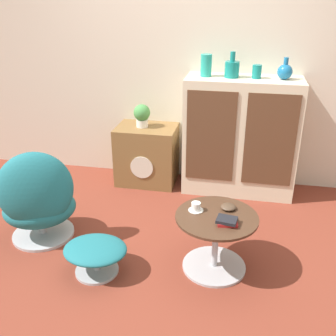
{
  "coord_description": "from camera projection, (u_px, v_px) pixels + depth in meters",
  "views": [
    {
      "loc": [
        0.58,
        -2.34,
        1.87
      ],
      "look_at": [
        0.02,
        0.5,
        0.55
      ],
      "focal_mm": 42.0,
      "sensor_mm": 36.0,
      "label": 1
    }
  ],
  "objects": [
    {
      "name": "sideboard",
      "position": [
        240.0,
        137.0,
        3.8
      ],
      "size": [
        1.07,
        0.45,
        1.13
      ],
      "color": "beige",
      "rests_on": "ground_plane"
    },
    {
      "name": "vase_inner_right",
      "position": [
        257.0,
        72.0,
        3.53
      ],
      "size": [
        0.08,
        0.08,
        0.12
      ],
      "color": "#147A75",
      "rests_on": "sideboard"
    },
    {
      "name": "ground_plane",
      "position": [
        153.0,
        261.0,
        2.97
      ],
      "size": [
        12.0,
        12.0,
        0.0
      ],
      "primitive_type": "plane",
      "color": "brown"
    },
    {
      "name": "book_stack",
      "position": [
        227.0,
        221.0,
        2.62
      ],
      "size": [
        0.15,
        0.13,
        0.04
      ],
      "color": "red",
      "rests_on": "coffee_table"
    },
    {
      "name": "egg_chair",
      "position": [
        38.0,
        200.0,
        3.09
      ],
      "size": [
        0.74,
        0.72,
        0.79
      ],
      "color": "#B7B7BC",
      "rests_on": "ground_plane"
    },
    {
      "name": "tv_console",
      "position": [
        147.0,
        155.0,
        4.08
      ],
      "size": [
        0.61,
        0.45,
        0.6
      ],
      "color": "brown",
      "rests_on": "ground_plane"
    },
    {
      "name": "wall_back",
      "position": [
        188.0,
        53.0,
        3.83
      ],
      "size": [
        6.4,
        0.06,
        2.6
      ],
      "color": "beige",
      "rests_on": "ground_plane"
    },
    {
      "name": "coffee_table",
      "position": [
        216.0,
        238.0,
        2.8
      ],
      "size": [
        0.58,
        0.58,
        0.44
      ],
      "color": "#B7B7BC",
      "rests_on": "ground_plane"
    },
    {
      "name": "teacup",
      "position": [
        196.0,
        207.0,
        2.77
      ],
      "size": [
        0.11,
        0.11,
        0.06
      ],
      "color": "white",
      "rests_on": "coffee_table"
    },
    {
      "name": "ottoman",
      "position": [
        95.0,
        252.0,
        2.78
      ],
      "size": [
        0.46,
        0.39,
        0.24
      ],
      "color": "#B7B7BC",
      "rests_on": "ground_plane"
    },
    {
      "name": "vase_rightmost",
      "position": [
        285.0,
        71.0,
        3.48
      ],
      "size": [
        0.13,
        0.13,
        0.19
      ],
      "color": "#196699",
      "rests_on": "sideboard"
    },
    {
      "name": "bowl",
      "position": [
        228.0,
        207.0,
        2.8
      ],
      "size": [
        0.11,
        0.11,
        0.04
      ],
      "color": "#4C3828",
      "rests_on": "coffee_table"
    },
    {
      "name": "vase_inner_left",
      "position": [
        232.0,
        69.0,
        3.56
      ],
      "size": [
        0.13,
        0.13,
        0.23
      ],
      "color": "#147A75",
      "rests_on": "sideboard"
    },
    {
      "name": "potted_plant",
      "position": [
        142.0,
        115.0,
        3.91
      ],
      "size": [
        0.17,
        0.17,
        0.23
      ],
      "color": "silver",
      "rests_on": "tv_console"
    },
    {
      "name": "vase_leftmost",
      "position": [
        206.0,
        65.0,
        3.59
      ],
      "size": [
        0.1,
        0.1,
        0.2
      ],
      "color": "teal",
      "rests_on": "sideboard"
    }
  ]
}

